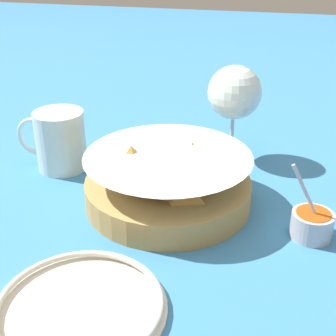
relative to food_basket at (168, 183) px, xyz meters
name	(u,v)px	position (x,y,z in m)	size (l,w,h in m)	color
ground_plane	(170,216)	(-0.01, 0.04, -0.04)	(4.00, 4.00, 0.00)	teal
food_basket	(168,183)	(0.00, 0.00, 0.00)	(0.25, 0.25, 0.09)	#B2894C
sauce_cup	(312,222)	(-0.21, 0.03, -0.01)	(0.07, 0.06, 0.11)	#B7B7BC
wine_glass	(234,95)	(-0.07, -0.19, 0.08)	(0.10, 0.10, 0.17)	silver
beer_mug	(60,142)	(0.21, -0.07, 0.01)	(0.13, 0.09, 0.10)	silver
side_plate	(80,306)	(0.04, 0.25, -0.03)	(0.20, 0.20, 0.01)	silver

